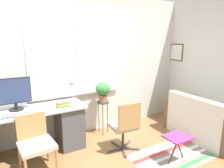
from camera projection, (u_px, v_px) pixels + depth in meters
The scene contains 16 objects.
ground_plane at pixel (75, 153), 3.34m from camera, with size 14.00×14.00×0.00m, color olive.
wall_back_with_window at pixel (60, 67), 3.63m from camera, with size 9.00×0.12×2.70m.
wall_right_with_picture at pixel (194, 63), 4.39m from camera, with size 0.08×9.00×2.70m.
desk at pixel (28, 132), 3.19m from camera, with size 1.84×0.61×0.77m.
monitor at pixel (15, 93), 3.08m from camera, with size 0.48×0.22×0.51m.
keyboard at pixel (17, 115), 2.89m from camera, with size 0.42×0.14×0.02m.
mouse at pixel (37, 111), 3.04m from camera, with size 0.04×0.06×0.03m.
desk_lamp at pixel (72, 85), 3.45m from camera, with size 0.14×0.14×0.40m.
book_stack at pixel (63, 104), 3.28m from camera, with size 0.22×0.13×0.08m.
desk_chair_wooden at pixel (36, 142), 2.79m from camera, with size 0.49×0.50×0.82m.
office_chair_swivel at pixel (125, 125), 3.29m from camera, with size 0.54×0.55×0.89m.
couch_loveseat at pixel (202, 123), 3.80m from camera, with size 0.73×1.34×0.84m.
plant_stand at pixel (103, 106), 3.91m from camera, with size 0.24×0.24×0.66m.
potted_plant at pixel (103, 90), 3.84m from camera, with size 0.28×0.28×0.39m.
floor_rug_striped at pixel (176, 154), 3.29m from camera, with size 1.55×0.80×0.01m.
folding_stool at pixel (178, 139), 3.02m from camera, with size 0.37×0.32×0.43m.
Camera 1 is at (-0.95, -2.91, 1.86)m, focal length 32.00 mm.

